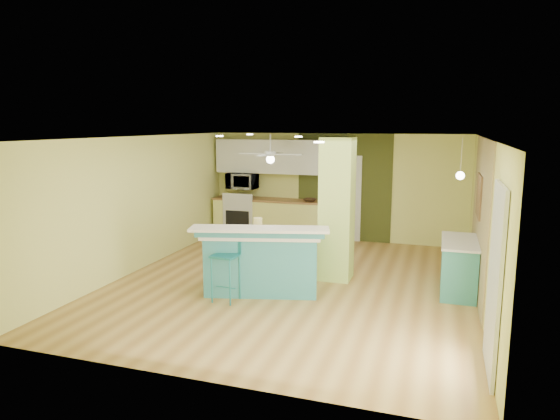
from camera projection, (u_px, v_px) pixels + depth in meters
The scene contains 23 objects.
floor at pixel (293, 283), 8.64m from camera, with size 6.00×7.00×0.01m, color olive.
ceiling at pixel (293, 137), 8.21m from camera, with size 6.00×7.00×0.01m, color white.
wall_back at pixel (336, 187), 11.71m from camera, with size 6.00×0.01×2.50m, color #E8EA7D.
wall_front at pixel (196, 269), 5.15m from camera, with size 6.00×0.01×2.50m, color #E8EA7D.
wall_left at pixel (140, 203), 9.35m from camera, with size 0.01×7.00×2.50m, color #E8EA7D.
wall_right at pixel (484, 223), 7.51m from camera, with size 0.01×7.00×2.50m, color #E8EA7D.
wood_panel at pixel (480, 216), 8.07m from camera, with size 0.02×3.40×2.50m, color #8F7C52.
olive_accent at pixel (344, 188), 11.63m from camera, with size 2.20×0.02×2.50m, color #40471C.
interior_door at pixel (344, 198), 11.65m from camera, with size 0.82×0.05×2.00m, color white.
french_door at pixel (495, 281), 5.40m from camera, with size 0.04×1.08×2.10m, color silver.
column at pixel (337, 209), 8.70m from camera, with size 0.55×0.55×2.50m, color #BDDA65.
kitchen_run at pixel (279, 219), 11.96m from camera, with size 3.25×0.63×0.94m.
stove at pixel (242, 217), 12.24m from camera, with size 0.76×0.66×1.08m.
upper_cabinets at pixel (281, 157), 11.82m from camera, with size 3.20×0.34×0.80m, color silver.
microwave at pixel (242, 181), 12.10m from camera, with size 0.70×0.48×0.39m, color silver.
ceiling_fan at pixel (270, 155), 10.50m from camera, with size 1.41×1.41×0.61m.
pendant_lamp at pixel (460, 175), 8.21m from camera, with size 0.14×0.14×0.69m.
wall_decor at pixel (479, 196), 8.22m from camera, with size 0.03×0.90×0.70m, color brown.
peninsula at pixel (262, 259), 8.17m from camera, with size 2.24×1.61×1.15m.
bar_stool at pixel (228, 252), 7.71m from camera, with size 0.41×0.41×1.14m.
side_counter at pixel (459, 266), 8.12m from camera, with size 0.57×1.34×0.86m.
fruit_bowl at pixel (310, 200), 11.54m from camera, with size 0.30×0.30×0.07m, color #372416.
canister at pixel (258, 223), 8.27m from camera, with size 0.15×0.15×0.19m, color yellow.
Camera 1 is at (2.37, -7.95, 2.73)m, focal length 32.00 mm.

